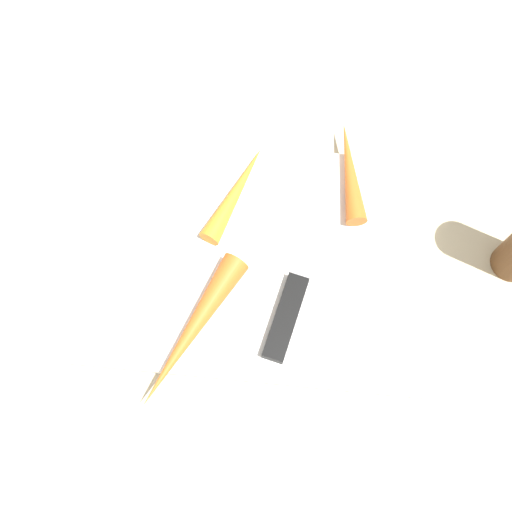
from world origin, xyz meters
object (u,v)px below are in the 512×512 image
object	(u,v)px
cutting_board	(256,258)
carrot_medium	(236,192)
knife	(290,306)
carrot_shortest	(350,171)
carrot_longest	(192,331)

from	to	relation	value
cutting_board	carrot_medium	distance (m)	0.07
knife	carrot_shortest	size ratio (longest dim) A/B	1.67
knife	carrot_shortest	world-z (taller)	carrot_shortest
carrot_shortest	carrot_medium	xyz separation A→B (m)	(-0.12, -0.04, -0.00)
carrot_medium	cutting_board	bearing A→B (deg)	-135.65
cutting_board	knife	xyz separation A→B (m)	(0.04, -0.05, 0.01)
cutting_board	carrot_medium	size ratio (longest dim) A/B	2.93
cutting_board	carrot_shortest	xyz separation A→B (m)	(0.09, 0.10, 0.02)
cutting_board	knife	distance (m)	0.07
cutting_board	knife	size ratio (longest dim) A/B	1.81
knife	carrot_longest	bearing A→B (deg)	124.50
knife	carrot_longest	xyz separation A→B (m)	(-0.09, -0.04, 0.01)
cutting_board	carrot_shortest	distance (m)	0.14
knife	carrot_medium	distance (m)	0.14
carrot_shortest	carrot_medium	bearing A→B (deg)	97.43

